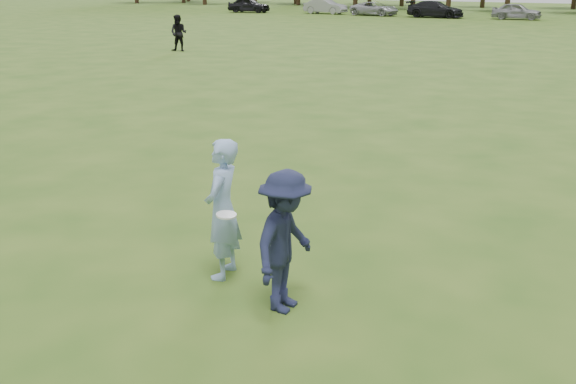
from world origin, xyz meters
name	(u,v)px	position (x,y,z in m)	size (l,w,h in m)	color
ground	(182,298)	(0.00, 0.00, 0.00)	(200.00, 200.00, 0.00)	#2C4E16
thrower	(222,209)	(0.12, 0.84, 0.98)	(0.72, 0.47, 1.96)	#8BAAD8
defender	(285,242)	(1.34, 0.37, 0.91)	(1.17, 0.67, 1.81)	#191E38
player_far_a	(179,33)	(-17.63, 23.90, 0.97)	(0.94, 0.74, 1.94)	black
car_a	(249,5)	(-33.99, 58.77, 0.78)	(1.84, 4.56, 1.55)	black
car_b	(325,6)	(-25.57, 60.33, 0.75)	(1.59, 4.56, 1.50)	gray
car_c	(375,9)	(-19.86, 59.76, 0.68)	(2.25, 4.88, 1.36)	#9B9CA0
car_d	(435,9)	(-13.50, 59.29, 0.78)	(2.19, 5.39, 1.56)	black
car_e	(517,11)	(-6.09, 59.99, 0.75)	(1.77, 4.41, 1.50)	gray
disc_in_play	(226,215)	(0.39, 0.52, 1.05)	(0.28, 0.28, 0.05)	white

